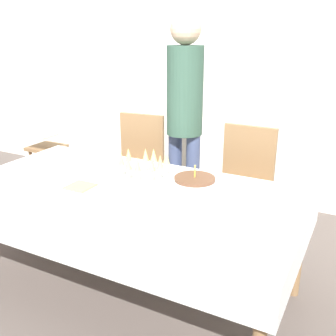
{
  "coord_description": "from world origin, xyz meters",
  "views": [
    {
      "loc": [
        1.23,
        -1.81,
        1.62
      ],
      "look_at": [
        0.2,
        0.16,
        0.84
      ],
      "focal_mm": 42.0,
      "sensor_mm": 36.0,
      "label": 1
    }
  ],
  "objects_px": {
    "champagne_tray": "(144,167)",
    "high_chair": "(46,155)",
    "dining_chair_far_right": "(243,185)",
    "birthday_cake": "(195,185)",
    "person_standing": "(185,107)",
    "gift_bag": "(9,213)",
    "plate_stack_main": "(104,201)",
    "dining_chair_far_left": "(137,167)"
  },
  "relations": [
    {
      "from": "champagne_tray",
      "to": "high_chair",
      "type": "relative_size",
      "value": 0.53
    },
    {
      "from": "dining_chair_far_right",
      "to": "champagne_tray",
      "type": "height_order",
      "value": "dining_chair_far_right"
    },
    {
      "from": "birthday_cake",
      "to": "person_standing",
      "type": "relative_size",
      "value": 0.14
    },
    {
      "from": "person_standing",
      "to": "high_chair",
      "type": "distance_m",
      "value": 1.57
    },
    {
      "from": "person_standing",
      "to": "gift_bag",
      "type": "xyz_separation_m",
      "value": [
        -1.37,
        -0.64,
        -0.95
      ]
    },
    {
      "from": "birthday_cake",
      "to": "person_standing",
      "type": "bearing_deg",
      "value": 119.14
    },
    {
      "from": "dining_chair_far_right",
      "to": "birthday_cake",
      "type": "relative_size",
      "value": 4.04
    },
    {
      "from": "champagne_tray",
      "to": "gift_bag",
      "type": "height_order",
      "value": "champagne_tray"
    },
    {
      "from": "birthday_cake",
      "to": "gift_bag",
      "type": "relative_size",
      "value": 0.92
    },
    {
      "from": "person_standing",
      "to": "champagne_tray",
      "type": "bearing_deg",
      "value": -84.76
    },
    {
      "from": "birthday_cake",
      "to": "gift_bag",
      "type": "xyz_separation_m",
      "value": [
        -1.82,
        0.16,
        -0.66
      ]
    },
    {
      "from": "birthday_cake",
      "to": "champagne_tray",
      "type": "xyz_separation_m",
      "value": [
        -0.38,
        0.06,
        0.03
      ]
    },
    {
      "from": "birthday_cake",
      "to": "plate_stack_main",
      "type": "height_order",
      "value": "birthday_cake"
    },
    {
      "from": "plate_stack_main",
      "to": "person_standing",
      "type": "xyz_separation_m",
      "value": [
        -0.08,
        1.18,
        0.32
      ]
    },
    {
      "from": "champagne_tray",
      "to": "person_standing",
      "type": "height_order",
      "value": "person_standing"
    },
    {
      "from": "champagne_tray",
      "to": "dining_chair_far_left",
      "type": "bearing_deg",
      "value": 125.28
    },
    {
      "from": "dining_chair_far_left",
      "to": "person_standing",
      "type": "xyz_separation_m",
      "value": [
        0.41,
        0.07,
        0.54
      ]
    },
    {
      "from": "dining_chair_far_right",
      "to": "plate_stack_main",
      "type": "relative_size",
      "value": 4.22
    },
    {
      "from": "dining_chair_far_left",
      "to": "plate_stack_main",
      "type": "height_order",
      "value": "dining_chair_far_left"
    },
    {
      "from": "birthday_cake",
      "to": "gift_bag",
      "type": "distance_m",
      "value": 1.94
    },
    {
      "from": "person_standing",
      "to": "gift_bag",
      "type": "height_order",
      "value": "person_standing"
    },
    {
      "from": "high_chair",
      "to": "dining_chair_far_right",
      "type": "bearing_deg",
      "value": -0.04
    },
    {
      "from": "dining_chair_far_left",
      "to": "birthday_cake",
      "type": "bearing_deg",
      "value": -40.63
    },
    {
      "from": "birthday_cake",
      "to": "gift_bag",
      "type": "bearing_deg",
      "value": 174.88
    },
    {
      "from": "dining_chair_far_right",
      "to": "person_standing",
      "type": "height_order",
      "value": "person_standing"
    },
    {
      "from": "champagne_tray",
      "to": "plate_stack_main",
      "type": "xyz_separation_m",
      "value": [
        0.01,
        -0.44,
        -0.06
      ]
    },
    {
      "from": "high_chair",
      "to": "gift_bag",
      "type": "distance_m",
      "value": 0.68
    },
    {
      "from": "birthday_cake",
      "to": "champagne_tray",
      "type": "height_order",
      "value": "champagne_tray"
    },
    {
      "from": "dining_chair_far_right",
      "to": "plate_stack_main",
      "type": "bearing_deg",
      "value": -111.46
    },
    {
      "from": "plate_stack_main",
      "to": "person_standing",
      "type": "height_order",
      "value": "person_standing"
    },
    {
      "from": "dining_chair_far_left",
      "to": "champagne_tray",
      "type": "relative_size",
      "value": 2.54
    },
    {
      "from": "dining_chair_far_left",
      "to": "birthday_cake",
      "type": "relative_size",
      "value": 4.04
    },
    {
      "from": "dining_chair_far_left",
      "to": "person_standing",
      "type": "distance_m",
      "value": 0.68
    },
    {
      "from": "champagne_tray",
      "to": "person_standing",
      "type": "bearing_deg",
      "value": 95.24
    },
    {
      "from": "dining_chair_far_left",
      "to": "gift_bag",
      "type": "distance_m",
      "value": 1.2
    },
    {
      "from": "plate_stack_main",
      "to": "high_chair",
      "type": "relative_size",
      "value": 0.32
    },
    {
      "from": "dining_chair_far_left",
      "to": "gift_bag",
      "type": "xyz_separation_m",
      "value": [
        -0.97,
        -0.57,
        -0.41
      ]
    },
    {
      "from": "dining_chair_far_right",
      "to": "birthday_cake",
      "type": "height_order",
      "value": "dining_chair_far_right"
    },
    {
      "from": "dining_chair_far_left",
      "to": "high_chair",
      "type": "distance_m",
      "value": 1.05
    },
    {
      "from": "champagne_tray",
      "to": "gift_bag",
      "type": "xyz_separation_m",
      "value": [
        -1.44,
        0.1,
        -0.69
      ]
    },
    {
      "from": "dining_chair_far_right",
      "to": "person_standing",
      "type": "distance_m",
      "value": 0.75
    },
    {
      "from": "plate_stack_main",
      "to": "birthday_cake",
      "type": "bearing_deg",
      "value": 46.42
    }
  ]
}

